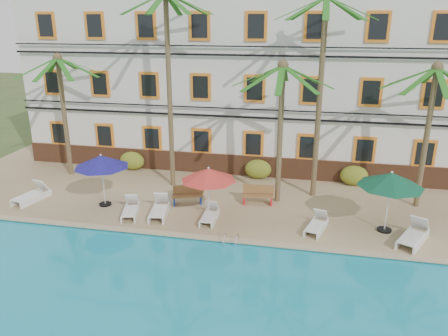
% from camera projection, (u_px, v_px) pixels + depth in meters
% --- Properties ---
extents(ground, '(100.00, 100.00, 0.00)m').
position_uv_depth(ground, '(196.00, 232.00, 19.04)').
color(ground, '#384C23').
rests_on(ground, ground).
extents(pool_deck, '(30.00, 12.00, 0.25)m').
position_uv_depth(pool_deck, '(220.00, 188.00, 23.63)').
color(pool_deck, tan).
rests_on(pool_deck, ground).
extents(pool_coping, '(30.00, 0.35, 0.06)m').
position_uv_depth(pool_coping, '(190.00, 236.00, 18.11)').
color(pool_coping, tan).
rests_on(pool_coping, pool_deck).
extents(hotel_building, '(25.40, 6.44, 10.22)m').
position_uv_depth(hotel_building, '(237.00, 78.00, 26.53)').
color(hotel_building, silver).
rests_on(hotel_building, pool_deck).
extents(palm_a, '(4.60, 4.60, 6.85)m').
position_uv_depth(palm_a, '(62.00, 97.00, 24.03)').
color(palm_a, brown).
rests_on(palm_a, pool_deck).
extents(palm_b, '(4.60, 4.60, 10.00)m').
position_uv_depth(palm_b, '(168.00, 67.00, 21.73)').
color(palm_b, brown).
rests_on(palm_b, pool_deck).
extents(palm_c, '(4.60, 4.60, 6.85)m').
position_uv_depth(palm_c, '(281.00, 112.00, 20.21)').
color(palm_c, brown).
rests_on(palm_c, pool_deck).
extents(palm_d, '(4.60, 4.60, 9.76)m').
position_uv_depth(palm_d, '(321.00, 73.00, 20.37)').
color(palm_d, brown).
rests_on(palm_d, pool_deck).
extents(palm_e, '(4.60, 4.60, 6.83)m').
position_uv_depth(palm_e, '(430.00, 115.00, 19.64)').
color(palm_e, brown).
rests_on(palm_e, pool_deck).
extents(shrub_left, '(1.50, 0.90, 1.10)m').
position_uv_depth(shrub_left, '(132.00, 161.00, 25.98)').
color(shrub_left, '#28611B').
rests_on(shrub_left, pool_deck).
extents(shrub_mid, '(1.50, 0.90, 1.10)m').
position_uv_depth(shrub_mid, '(258.00, 169.00, 24.54)').
color(shrub_mid, '#28611B').
rests_on(shrub_mid, pool_deck).
extents(shrub_right, '(1.50, 0.90, 1.10)m').
position_uv_depth(shrub_right, '(354.00, 176.00, 23.54)').
color(shrub_right, '#28611B').
rests_on(shrub_right, pool_deck).
extents(umbrella_blue, '(2.60, 2.60, 2.60)m').
position_uv_depth(umbrella_blue, '(101.00, 162.00, 20.49)').
color(umbrella_blue, black).
rests_on(umbrella_blue, pool_deck).
extents(umbrella_red, '(2.48, 2.48, 2.48)m').
position_uv_depth(umbrella_red, '(209.00, 175.00, 19.08)').
color(umbrella_red, black).
rests_on(umbrella_red, pool_deck).
extents(umbrella_green, '(2.71, 2.71, 2.71)m').
position_uv_depth(umbrella_green, '(391.00, 180.00, 17.88)').
color(umbrella_green, black).
rests_on(umbrella_green, pool_deck).
extents(lounger_a, '(1.12, 2.08, 0.93)m').
position_uv_depth(lounger_a, '(32.00, 195.00, 21.62)').
color(lounger_a, white).
rests_on(lounger_a, pool_deck).
extents(lounger_b, '(1.08, 1.90, 0.85)m').
position_uv_depth(lounger_b, '(131.00, 209.00, 20.07)').
color(lounger_b, white).
rests_on(lounger_b, pool_deck).
extents(lounger_c, '(1.01, 2.06, 0.93)m').
position_uv_depth(lounger_c, '(160.00, 209.00, 20.03)').
color(lounger_c, white).
rests_on(lounger_c, pool_deck).
extents(lounger_d, '(0.62, 1.67, 0.79)m').
position_uv_depth(lounger_d, '(210.00, 215.00, 19.53)').
color(lounger_d, white).
rests_on(lounger_d, pool_deck).
extents(lounger_e, '(1.06, 1.83, 0.82)m').
position_uv_depth(lounger_e, '(317.00, 225.00, 18.60)').
color(lounger_e, white).
rests_on(lounger_e, pool_deck).
extents(lounger_f, '(1.60, 2.17, 0.98)m').
position_uv_depth(lounger_f, '(413.00, 236.00, 17.55)').
color(lounger_f, white).
rests_on(lounger_f, pool_deck).
extents(bench_left, '(1.57, 0.95, 0.93)m').
position_uv_depth(bench_left, '(187.00, 194.00, 21.24)').
color(bench_left, olive).
rests_on(bench_left, pool_deck).
extents(bench_right, '(1.54, 0.65, 0.93)m').
position_uv_depth(bench_right, '(258.00, 194.00, 21.23)').
color(bench_right, olive).
rests_on(bench_right, pool_deck).
extents(pool_ladder, '(0.54, 0.74, 0.74)m').
position_uv_depth(pool_ladder, '(231.00, 242.00, 17.70)').
color(pool_ladder, silver).
rests_on(pool_ladder, ground).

